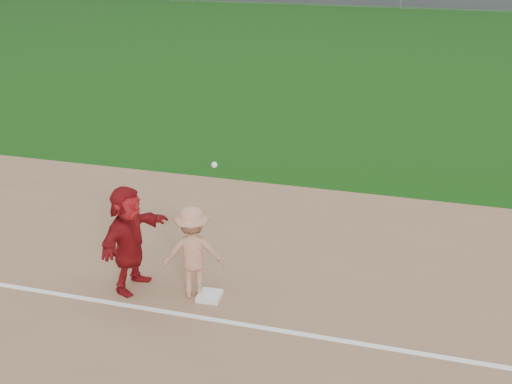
# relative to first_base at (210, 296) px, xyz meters

# --- Properties ---
(ground) EXTENTS (160.00, 160.00, 0.00)m
(ground) POSITION_rel_first_base_xyz_m (0.33, 0.22, -0.06)
(ground) COLOR #11400C
(ground) RESTS_ON ground
(foul_line) EXTENTS (60.00, 0.10, 0.01)m
(foul_line) POSITION_rel_first_base_xyz_m (0.33, -0.58, -0.04)
(foul_line) COLOR white
(foul_line) RESTS_ON infield_dirt
(first_base) EXTENTS (0.41, 0.41, 0.09)m
(first_base) POSITION_rel_first_base_xyz_m (0.00, 0.00, 0.00)
(first_base) COLOR white
(first_base) RESTS_ON infield_dirt
(base_runner) EXTENTS (0.83, 1.81, 1.87)m
(base_runner) POSITION_rel_first_base_xyz_m (-1.40, -0.01, 0.89)
(base_runner) COLOR maroon
(base_runner) RESTS_ON infield_dirt
(first_base_play) EXTENTS (1.19, 0.92, 2.35)m
(first_base_play) POSITION_rel_first_base_xyz_m (-0.29, 0.05, 0.77)
(first_base_play) COLOR #A5A5A8
(first_base_play) RESTS_ON infield_dirt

